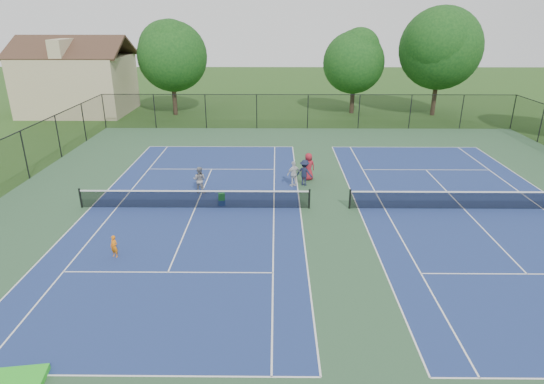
{
  "coord_description": "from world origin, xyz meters",
  "views": [
    {
      "loc": [
        -2.78,
        -21.78,
        9.38
      ],
      "look_at": [
        -2.97,
        -1.0,
        1.3
      ],
      "focal_mm": 30.0,
      "sensor_mm": 36.0,
      "label": 1
    }
  ],
  "objects_px": {
    "instructor": "(200,180)",
    "bystander_a": "(294,174)",
    "child_player": "(114,246)",
    "bystander_c": "(308,167)",
    "clapboard_house": "(77,82)",
    "tree_back_a": "(171,53)",
    "tree_back_d": "(441,44)",
    "ball_crate": "(222,202)",
    "ball_hopper": "(222,197)",
    "bystander_b": "(305,173)",
    "tree_back_c": "(355,58)"
  },
  "relations": [
    {
      "from": "child_player",
      "to": "bystander_c",
      "type": "distance_m",
      "value": 12.94
    },
    {
      "from": "clapboard_house",
      "to": "tree_back_a",
      "type": "bearing_deg",
      "value": -5.71
    },
    {
      "from": "child_player",
      "to": "bystander_c",
      "type": "xyz_separation_m",
      "value": [
        8.65,
        9.61,
        0.36
      ]
    },
    {
      "from": "clapboard_house",
      "to": "bystander_c",
      "type": "xyz_separation_m",
      "value": [
        22.19,
        -20.56,
        -2.25
      ]
    },
    {
      "from": "child_player",
      "to": "tree_back_c",
      "type": "bearing_deg",
      "value": 88.75
    },
    {
      "from": "tree_back_a",
      "to": "bystander_b",
      "type": "relative_size",
      "value": 5.85
    },
    {
      "from": "tree_back_c",
      "to": "tree_back_d",
      "type": "height_order",
      "value": "tree_back_d"
    },
    {
      "from": "ball_hopper",
      "to": "bystander_a",
      "type": "bearing_deg",
      "value": 36.68
    },
    {
      "from": "instructor",
      "to": "bystander_a",
      "type": "bearing_deg",
      "value": -156.04
    },
    {
      "from": "bystander_a",
      "to": "ball_crate",
      "type": "distance_m",
      "value": 4.91
    },
    {
      "from": "bystander_b",
      "to": "bystander_a",
      "type": "bearing_deg",
      "value": 45.32
    },
    {
      "from": "tree_back_d",
      "to": "tree_back_a",
      "type": "bearing_deg",
      "value": -180.0
    },
    {
      "from": "tree_back_c",
      "to": "bystander_a",
      "type": "relative_size",
      "value": 5.48
    },
    {
      "from": "bystander_c",
      "to": "ball_crate",
      "type": "relative_size",
      "value": 4.5
    },
    {
      "from": "bystander_a",
      "to": "ball_crate",
      "type": "xyz_separation_m",
      "value": [
        -3.91,
        -2.91,
        -0.61
      ]
    },
    {
      "from": "tree_back_a",
      "to": "clapboard_house",
      "type": "relative_size",
      "value": 0.85
    },
    {
      "from": "ball_crate",
      "to": "child_player",
      "type": "bearing_deg",
      "value": -124.39
    },
    {
      "from": "tree_back_d",
      "to": "bystander_c",
      "type": "height_order",
      "value": "tree_back_d"
    },
    {
      "from": "child_player",
      "to": "bystander_b",
      "type": "xyz_separation_m",
      "value": [
        8.36,
        8.66,
        0.3
      ]
    },
    {
      "from": "tree_back_d",
      "to": "clapboard_house",
      "type": "height_order",
      "value": "tree_back_d"
    },
    {
      "from": "tree_back_d",
      "to": "bystander_b",
      "type": "height_order",
      "value": "tree_back_d"
    },
    {
      "from": "clapboard_house",
      "to": "ball_crate",
      "type": "bearing_deg",
      "value": -54.8
    },
    {
      "from": "instructor",
      "to": "bystander_b",
      "type": "xyz_separation_m",
      "value": [
        5.99,
        1.25,
        0.02
      ]
    },
    {
      "from": "bystander_b",
      "to": "bystander_c",
      "type": "relative_size",
      "value": 0.93
    },
    {
      "from": "ball_crate",
      "to": "ball_hopper",
      "type": "height_order",
      "value": "ball_hopper"
    },
    {
      "from": "ball_hopper",
      "to": "tree_back_a",
      "type": "bearing_deg",
      "value": 107.3
    },
    {
      "from": "tree_back_c",
      "to": "clapboard_house",
      "type": "bearing_deg",
      "value": -180.0
    },
    {
      "from": "tree_back_d",
      "to": "bystander_a",
      "type": "height_order",
      "value": "tree_back_d"
    },
    {
      "from": "tree_back_a",
      "to": "instructor",
      "type": "xyz_separation_m",
      "value": [
        5.91,
        -21.76,
        -5.28
      ]
    },
    {
      "from": "ball_crate",
      "to": "instructor",
      "type": "bearing_deg",
      "value": 128.09
    },
    {
      "from": "clapboard_house",
      "to": "bystander_a",
      "type": "height_order",
      "value": "clapboard_house"
    },
    {
      "from": "tree_back_a",
      "to": "ball_crate",
      "type": "relative_size",
      "value": 24.38
    },
    {
      "from": "tree_back_c",
      "to": "ball_crate",
      "type": "relative_size",
      "value": 22.37
    },
    {
      "from": "instructor",
      "to": "bystander_a",
      "type": "xyz_separation_m",
      "value": [
        5.35,
        1.07,
        0.0
      ]
    },
    {
      "from": "ball_hopper",
      "to": "instructor",
      "type": "bearing_deg",
      "value": 128.09
    },
    {
      "from": "bystander_b",
      "to": "ball_crate",
      "type": "distance_m",
      "value": 5.53
    },
    {
      "from": "bystander_a",
      "to": "bystander_c",
      "type": "relative_size",
      "value": 0.91
    },
    {
      "from": "tree_back_a",
      "to": "bystander_a",
      "type": "bearing_deg",
      "value": -61.44
    },
    {
      "from": "clapboard_house",
      "to": "ball_hopper",
      "type": "relative_size",
      "value": 29.72
    },
    {
      "from": "tree_back_d",
      "to": "bystander_a",
      "type": "xyz_separation_m",
      "value": [
        -14.74,
        -20.69,
        -6.06
      ]
    },
    {
      "from": "tree_back_a",
      "to": "instructor",
      "type": "distance_m",
      "value": 23.16
    },
    {
      "from": "clapboard_house",
      "to": "bystander_b",
      "type": "bearing_deg",
      "value": -44.49
    },
    {
      "from": "bystander_a",
      "to": "ball_hopper",
      "type": "distance_m",
      "value": 4.88
    },
    {
      "from": "bystander_c",
      "to": "bystander_b",
      "type": "bearing_deg",
      "value": 55.17
    },
    {
      "from": "tree_back_a",
      "to": "bystander_c",
      "type": "height_order",
      "value": "tree_back_a"
    },
    {
      "from": "bystander_b",
      "to": "tree_back_d",
      "type": "bearing_deg",
      "value": -94.48
    },
    {
      "from": "bystander_a",
      "to": "bystander_c",
      "type": "height_order",
      "value": "bystander_c"
    },
    {
      "from": "clapboard_house",
      "to": "child_player",
      "type": "bearing_deg",
      "value": -65.84
    },
    {
      "from": "child_player",
      "to": "instructor",
      "type": "distance_m",
      "value": 7.79
    },
    {
      "from": "clapboard_house",
      "to": "bystander_b",
      "type": "xyz_separation_m",
      "value": [
        21.9,
        -21.51,
        -2.31
      ]
    }
  ]
}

